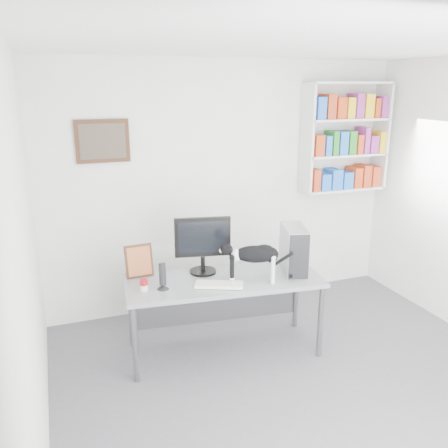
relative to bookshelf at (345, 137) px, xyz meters
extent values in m
cube|color=#5A5A5F|center=(-1.40, -1.85, -1.85)|extent=(4.00, 4.00, 0.01)
cube|color=white|center=(-1.40, -1.85, 0.85)|extent=(4.00, 4.00, 0.01)
cube|color=white|center=(-1.40, 0.15, -0.50)|extent=(4.00, 0.01, 2.70)
cube|color=white|center=(-3.40, -1.85, -0.50)|extent=(0.01, 4.00, 2.70)
cube|color=silver|center=(0.00, 0.00, 0.00)|extent=(1.03, 0.28, 1.24)
cube|color=#442616|center=(-2.70, 0.12, 0.05)|extent=(0.52, 0.04, 0.42)
cube|color=gray|center=(-1.82, -0.92, -1.48)|extent=(1.84, 0.88, 0.74)
cube|color=black|center=(-1.96, -0.71, -0.84)|extent=(0.55, 0.34, 0.55)
cube|color=white|center=(-1.92, -1.06, -1.10)|extent=(0.45, 0.31, 0.03)
cube|color=#A8A8AD|center=(-1.14, -0.97, -0.90)|extent=(0.30, 0.47, 0.43)
cylinder|color=black|center=(-2.39, -0.95, -0.99)|extent=(0.12, 0.12, 0.24)
cube|color=#442616|center=(-2.53, -0.60, -0.96)|extent=(0.26, 0.12, 0.31)
cylinder|color=#A00D18|center=(-2.55, -0.92, -1.06)|extent=(0.08, 0.08, 0.10)
camera|label=1|loc=(-3.21, -4.65, 0.57)|focal=38.00mm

